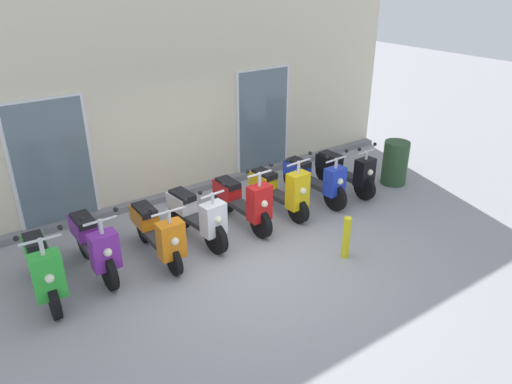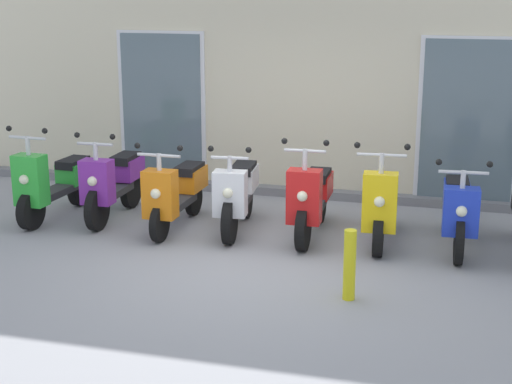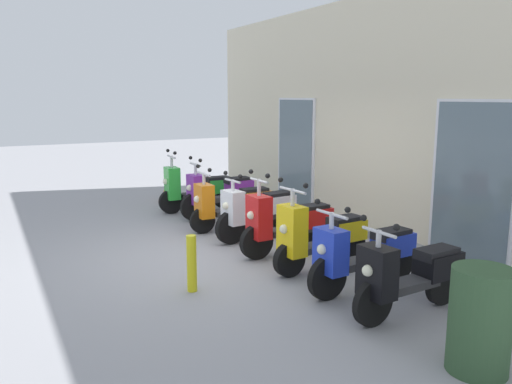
{
  "view_description": "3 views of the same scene",
  "coord_description": "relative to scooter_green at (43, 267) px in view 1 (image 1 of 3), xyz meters",
  "views": [
    {
      "loc": [
        -3.71,
        -5.36,
        4.2
      ],
      "look_at": [
        0.37,
        0.45,
        0.87
      ],
      "focal_mm": 33.84,
      "sensor_mm": 36.0,
      "label": 1
    },
    {
      "loc": [
        2.2,
        -7.84,
        2.96
      ],
      "look_at": [
        -0.07,
        0.36,
        0.67
      ],
      "focal_mm": 54.64,
      "sensor_mm": 36.0,
      "label": 2
    },
    {
      "loc": [
        6.77,
        -2.95,
        2.34
      ],
      "look_at": [
        -0.23,
        0.8,
        0.85
      ],
      "focal_mm": 35.99,
      "sensor_mm": 36.0,
      "label": 3
    }
  ],
  "objects": [
    {
      "name": "trash_bin",
      "position": [
        7.0,
        -0.19,
        -0.01
      ],
      "size": [
        0.52,
        0.52,
        0.92
      ],
      "primitive_type": "cylinder",
      "color": "#2D4C2D",
      "rests_on": "ground_plane"
    },
    {
      "name": "curb_bollard",
      "position": [
        4.11,
        -1.69,
        -0.12
      ],
      "size": [
        0.12,
        0.12,
        0.7
      ],
      "primitive_type": "cylinder",
      "color": "yellow",
      "rests_on": "ground_plane"
    },
    {
      "name": "scooter_orange",
      "position": [
        1.69,
        -0.01,
        0.01
      ],
      "size": [
        0.6,
        1.59,
        1.17
      ],
      "color": "black",
      "rests_on": "ground_plane"
    },
    {
      "name": "scooter_blue",
      "position": [
        5.07,
        0.17,
        -0.0
      ],
      "size": [
        0.59,
        1.68,
        1.15
      ],
      "color": "black",
      "rests_on": "ground_plane"
    },
    {
      "name": "scooter_green",
      "position": [
        0.0,
        0.0,
        0.0
      ],
      "size": [
        0.57,
        1.64,
        1.28
      ],
      "color": "black",
      "rests_on": "ground_plane"
    },
    {
      "name": "scooter_yellow",
      "position": [
        4.19,
        0.12,
        0.01
      ],
      "size": [
        0.61,
        1.55,
        1.28
      ],
      "color": "black",
      "rests_on": "ground_plane"
    },
    {
      "name": "scooter_purple",
      "position": [
        0.77,
        0.16,
        0.02
      ],
      "size": [
        0.53,
        1.6,
        1.21
      ],
      "color": "black",
      "rests_on": "ground_plane"
    },
    {
      "name": "scooter_black",
      "position": [
        5.86,
        0.13,
        -0.0
      ],
      "size": [
        0.52,
        1.57,
        1.13
      ],
      "color": "black",
      "rests_on": "ground_plane"
    },
    {
      "name": "scooter_white",
      "position": [
        2.45,
        0.11,
        0.01
      ],
      "size": [
        0.53,
        1.59,
        1.16
      ],
      "color": "black",
      "rests_on": "ground_plane"
    },
    {
      "name": "storefront_facade",
      "position": [
        2.92,
        2.09,
        1.47
      ],
      "size": [
        11.08,
        0.5,
        3.98
      ],
      "color": "beige",
      "rests_on": "ground_plane"
    },
    {
      "name": "scooter_red",
      "position": [
        3.37,
        0.12,
        0.01
      ],
      "size": [
        0.54,
        1.64,
        1.29
      ],
      "color": "black",
      "rests_on": "ground_plane"
    },
    {
      "name": "ground_plane",
      "position": [
        2.92,
        -0.85,
        -0.47
      ],
      "size": [
        40.0,
        40.0,
        0.0
      ],
      "primitive_type": "plane",
      "color": "#939399"
    }
  ]
}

